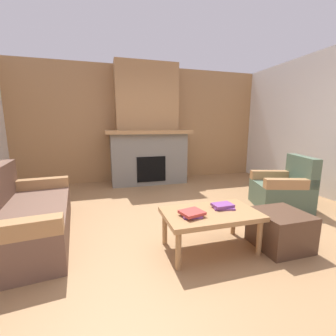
{
  "coord_description": "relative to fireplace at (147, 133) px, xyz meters",
  "views": [
    {
      "loc": [
        -0.98,
        -2.51,
        1.32
      ],
      "look_at": [
        0.07,
        1.15,
        0.6
      ],
      "focal_mm": 23.78,
      "sensor_mm": 36.0,
      "label": 1
    }
  ],
  "objects": [
    {
      "name": "armchair",
      "position": [
        1.8,
        -2.28,
        -0.87
      ],
      "size": [
        0.96,
        0.96,
        0.85
      ],
      "color": "#4C604C",
      "rests_on": "ground"
    },
    {
      "name": "ottoman",
      "position": [
        0.84,
        -3.29,
        -0.96
      ],
      "size": [
        0.52,
        0.52,
        0.4
      ],
      "primitive_type": "cube",
      "color": "#4C3323",
      "rests_on": "ground"
    },
    {
      "name": "couch",
      "position": [
        -1.93,
        -2.34,
        -0.88
      ],
      "size": [
        1.03,
        1.88,
        0.85
      ],
      "color": "brown",
      "rests_on": "ground"
    },
    {
      "name": "ground",
      "position": [
        0.0,
        -2.62,
        -1.16
      ],
      "size": [
        9.0,
        9.0,
        0.0
      ],
      "primitive_type": "plane",
      "color": "#9E754C"
    },
    {
      "name": "wall_back_wood_panel",
      "position": [
        0.0,
        0.38,
        0.19
      ],
      "size": [
        6.0,
        0.12,
        2.7
      ],
      "primitive_type": "cube",
      "color": "#A87A4C",
      "rests_on": "ground"
    },
    {
      "name": "book_stack_center",
      "position": [
        0.25,
        -3.06,
        -0.71
      ],
      "size": [
        0.26,
        0.24,
        0.05
      ],
      "color": "#7A3D84",
      "rests_on": "coffee_table"
    },
    {
      "name": "coffee_table",
      "position": [
        0.07,
        -3.12,
        -0.79
      ],
      "size": [
        1.0,
        0.6,
        0.43
      ],
      "color": "#A87A4C",
      "rests_on": "ground"
    },
    {
      "name": "book_stack_near_edge",
      "position": [
        -0.17,
        -3.18,
        -0.71
      ],
      "size": [
        0.26,
        0.24,
        0.05
      ],
      "color": "#7A3D84",
      "rests_on": "coffee_table"
    },
    {
      "name": "fireplace",
      "position": [
        0.0,
        0.0,
        0.0
      ],
      "size": [
        1.9,
        0.82,
        2.7
      ],
      "color": "gray",
      "rests_on": "ground"
    }
  ]
}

